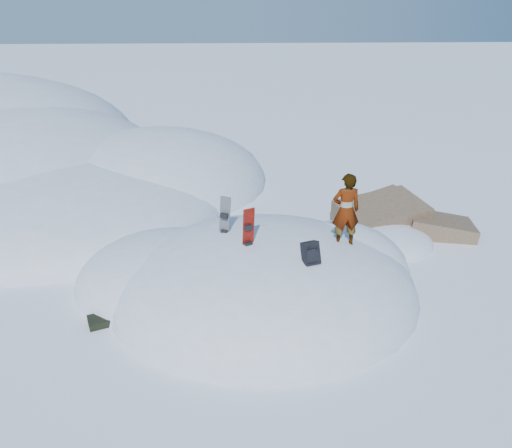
{
  "coord_description": "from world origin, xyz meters",
  "views": [
    {
      "loc": [
        -0.58,
        -9.65,
        6.3
      ],
      "look_at": [
        -0.16,
        0.3,
        1.63
      ],
      "focal_mm": 35.0,
      "sensor_mm": 36.0,
      "label": 1
    }
  ],
  "objects_px": {
    "snowboard_red": "(248,237)",
    "backpack": "(311,253)",
    "snowboard_dark": "(224,225)",
    "person": "(346,210)"
  },
  "relations": [
    {
      "from": "snowboard_red",
      "to": "backpack",
      "type": "xyz_separation_m",
      "value": [
        1.23,
        -0.62,
        -0.08
      ]
    },
    {
      "from": "snowboard_red",
      "to": "snowboard_dark",
      "type": "distance_m",
      "value": 0.86
    },
    {
      "from": "snowboard_red",
      "to": "snowboard_dark",
      "type": "bearing_deg",
      "value": 100.55
    },
    {
      "from": "snowboard_dark",
      "to": "backpack",
      "type": "distance_m",
      "value": 2.18
    },
    {
      "from": "snowboard_dark",
      "to": "person",
      "type": "xyz_separation_m",
      "value": [
        2.61,
        -0.33,
        0.46
      ]
    },
    {
      "from": "snowboard_dark",
      "to": "person",
      "type": "relative_size",
      "value": 0.79
    },
    {
      "from": "person",
      "to": "backpack",
      "type": "bearing_deg",
      "value": 44.4
    },
    {
      "from": "snowboard_red",
      "to": "snowboard_dark",
      "type": "height_order",
      "value": "snowboard_red"
    },
    {
      "from": "snowboard_red",
      "to": "person",
      "type": "xyz_separation_m",
      "value": [
        2.1,
        0.37,
        0.41
      ]
    },
    {
      "from": "snowboard_red",
      "to": "person",
      "type": "bearing_deg",
      "value": -15.59
    }
  ]
}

